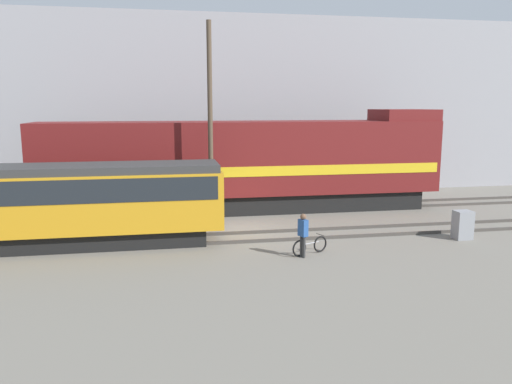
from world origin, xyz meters
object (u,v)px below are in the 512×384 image
(freight_locomotive, at_px, (246,165))
(streetcar, at_px, (73,201))
(bicycle, at_px, (310,246))
(utility_pole_left, at_px, (210,126))
(person, at_px, (303,231))
(signal_box, at_px, (463,225))

(freight_locomotive, relative_size, streetcar, 1.79)
(freight_locomotive, distance_m, bicycle, 8.50)
(bicycle, distance_m, utility_pole_left, 7.61)
(freight_locomotive, distance_m, person, 8.62)
(utility_pole_left, bearing_deg, freight_locomotive, 52.81)
(signal_box, bearing_deg, utility_pole_left, 156.36)
(freight_locomotive, xyz_separation_m, streetcar, (-7.73, -5.47, -0.61))
(bicycle, bearing_deg, signal_box, 8.07)
(bicycle, relative_size, person, 0.93)
(freight_locomotive, distance_m, signal_box, 10.93)
(bicycle, xyz_separation_m, signal_box, (6.92, 0.98, 0.28))
(streetcar, height_order, person, streetcar)
(utility_pole_left, xyz_separation_m, signal_box, (10.11, -4.43, -4.02))
(freight_locomotive, height_order, signal_box, freight_locomotive)
(utility_pole_left, bearing_deg, person, -63.73)
(person, bearing_deg, bicycle, 40.11)
(bicycle, bearing_deg, person, -139.89)
(freight_locomotive, distance_m, utility_pole_left, 4.05)
(freight_locomotive, height_order, utility_pole_left, utility_pole_left)
(freight_locomotive, xyz_separation_m, utility_pole_left, (-2.08, -2.74, 2.14))
(freight_locomotive, xyz_separation_m, bicycle, (1.12, -8.14, -2.16))
(freight_locomotive, height_order, bicycle, freight_locomotive)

